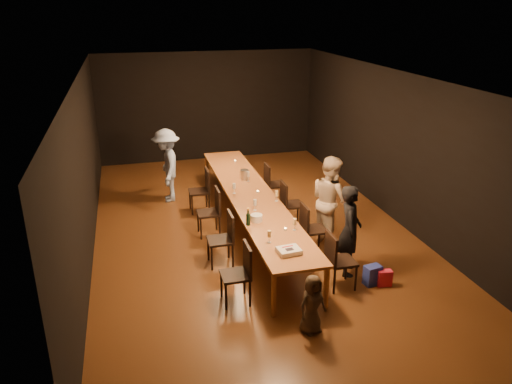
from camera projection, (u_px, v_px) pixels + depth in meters
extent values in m
plane|color=#421D10|center=(251.00, 230.00, 9.92)|extent=(10.00, 10.00, 0.00)
cube|color=black|center=(207.00, 107.00, 13.90)|extent=(6.00, 0.04, 3.00)
cube|color=black|center=(376.00, 303.00, 4.87)|extent=(6.00, 0.04, 3.00)
cube|color=black|center=(84.00, 170.00, 8.68)|extent=(0.04, 10.00, 3.00)
cube|color=black|center=(395.00, 146.00, 10.09)|extent=(0.04, 10.00, 3.00)
cube|color=silver|center=(251.00, 77.00, 8.85)|extent=(6.00, 10.00, 0.04)
cube|color=#925D2A|center=(251.00, 196.00, 9.66)|extent=(0.90, 6.00, 0.05)
cylinder|color=#925D2A|center=(274.00, 295.00, 7.08)|extent=(0.08, 0.08, 0.70)
cylinder|color=#925D2A|center=(326.00, 287.00, 7.27)|extent=(0.08, 0.08, 0.70)
cylinder|color=#925D2A|center=(207.00, 170.00, 12.32)|extent=(0.08, 0.08, 0.70)
cylinder|color=#925D2A|center=(239.00, 167.00, 12.51)|extent=(0.08, 0.08, 0.70)
imported|color=black|center=(350.00, 230.00, 8.10)|extent=(0.54, 0.66, 1.54)
imported|color=beige|center=(330.00, 200.00, 9.14)|extent=(0.78, 0.92, 1.68)
imported|color=#90ACDF|center=(167.00, 166.00, 11.11)|extent=(0.64, 1.08, 1.65)
imported|color=#413324|center=(312.00, 304.00, 6.73)|extent=(0.48, 0.39, 0.85)
cube|color=red|center=(384.00, 278.00, 7.93)|extent=(0.24, 0.15, 0.27)
cube|color=#2A3DB7|center=(372.00, 275.00, 7.96)|extent=(0.29, 0.22, 0.33)
cube|color=white|center=(289.00, 251.00, 7.40)|extent=(0.36, 0.30, 0.08)
cube|color=black|center=(290.00, 249.00, 7.36)|extent=(0.12, 0.10, 0.00)
cube|color=red|center=(288.00, 246.00, 7.44)|extent=(0.17, 0.04, 0.00)
cylinder|color=white|center=(256.00, 218.00, 8.47)|extent=(0.25, 0.25, 0.11)
cylinder|color=#A3A4A7|center=(245.00, 174.00, 10.46)|extent=(0.18, 0.18, 0.20)
cylinder|color=#B2B7B2|center=(285.00, 229.00, 8.15)|extent=(0.05, 0.05, 0.03)
cylinder|color=#B2B7B2|center=(258.00, 192.00, 9.75)|extent=(0.05, 0.05, 0.03)
cylinder|color=#B2B7B2|center=(235.00, 161.00, 11.61)|extent=(0.05, 0.05, 0.03)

